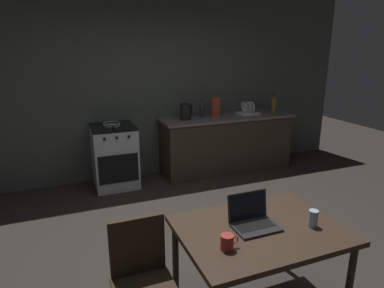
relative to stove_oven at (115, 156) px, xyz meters
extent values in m
plane|color=#2D2823|center=(0.53, -2.09, -0.45)|extent=(12.00, 12.00, 0.00)
cube|color=#444B46|center=(0.83, 0.35, 0.95)|extent=(6.40, 0.10, 2.81)
cube|color=#382D23|center=(1.80, 0.00, -0.02)|extent=(2.10, 0.60, 0.86)
cube|color=#66605B|center=(1.80, 0.00, 0.43)|extent=(2.16, 0.64, 0.04)
cube|color=#B7BABF|center=(0.00, 0.00, -0.02)|extent=(0.60, 0.60, 0.86)
cube|color=black|center=(0.00, 0.00, 0.43)|extent=(0.60, 0.60, 0.04)
cube|color=black|center=(0.00, -0.30, -0.09)|extent=(0.54, 0.01, 0.40)
cylinder|color=black|center=(-0.16, -0.31, 0.35)|extent=(0.04, 0.02, 0.04)
cylinder|color=black|center=(0.00, -0.31, 0.35)|extent=(0.04, 0.02, 0.04)
cylinder|color=black|center=(0.16, -0.31, 0.35)|extent=(0.04, 0.02, 0.04)
cube|color=#332319|center=(0.58, -2.86, 0.25)|extent=(1.16, 0.85, 0.04)
cylinder|color=#332319|center=(1.10, -3.23, -0.11)|extent=(0.05, 0.05, 0.68)
cylinder|color=#332319|center=(0.06, -2.50, -0.11)|extent=(0.05, 0.05, 0.68)
cylinder|color=#332319|center=(1.10, -2.50, -0.11)|extent=(0.05, 0.05, 0.68)
cube|color=#2D2116|center=(-0.27, -2.67, 0.21)|extent=(0.38, 0.04, 0.42)
cube|color=#232326|center=(0.54, -2.86, 0.28)|extent=(0.32, 0.22, 0.02)
cube|color=black|center=(0.54, -2.85, 0.29)|extent=(0.28, 0.12, 0.00)
cube|color=#232326|center=(0.54, -2.74, 0.39)|extent=(0.32, 0.04, 0.21)
cube|color=black|center=(0.54, -2.74, 0.39)|extent=(0.29, 0.03, 0.18)
cylinder|color=black|center=(1.09, 0.00, 0.46)|extent=(0.17, 0.17, 0.02)
cylinder|color=black|center=(1.09, 0.00, 0.58)|extent=(0.17, 0.17, 0.22)
cylinder|color=black|center=(1.09, 0.00, 0.69)|extent=(0.10, 0.10, 0.02)
cube|color=black|center=(1.19, 0.00, 0.59)|extent=(0.02, 0.02, 0.15)
cylinder|color=#8C601E|center=(2.64, -0.05, 0.56)|extent=(0.08, 0.08, 0.22)
cone|color=#8C601E|center=(2.64, -0.05, 0.70)|extent=(0.08, 0.08, 0.06)
cylinder|color=black|center=(2.64, -0.05, 0.74)|extent=(0.04, 0.04, 0.02)
cylinder|color=gray|center=(-0.01, -0.02, 0.46)|extent=(0.23, 0.23, 0.01)
torus|color=gray|center=(-0.01, -0.02, 0.49)|extent=(0.24, 0.24, 0.02)
cylinder|color=black|center=(-0.01, -0.22, 0.47)|extent=(0.02, 0.18, 0.02)
cylinder|color=#9E2D28|center=(0.23, -3.01, 0.32)|extent=(0.09, 0.09, 0.10)
torus|color=#9E2D28|center=(0.29, -3.01, 0.33)|extent=(0.05, 0.01, 0.05)
cylinder|color=#99B7C6|center=(0.94, -2.98, 0.33)|extent=(0.07, 0.07, 0.12)
cube|color=#B2382D|center=(1.60, 0.02, 0.60)|extent=(0.13, 0.05, 0.30)
cube|color=silver|center=(2.18, 0.00, 0.47)|extent=(0.34, 0.26, 0.03)
cylinder|color=white|center=(2.11, 0.00, 0.57)|extent=(0.04, 0.18, 0.18)
cylinder|color=white|center=(2.18, 0.00, 0.57)|extent=(0.04, 0.18, 0.18)
cylinder|color=white|center=(2.25, 0.00, 0.57)|extent=(0.04, 0.18, 0.18)
cylinder|color=#2D2D33|center=(1.39, 0.08, 0.54)|extent=(0.07, 0.07, 0.18)
cone|color=#2D2D33|center=(1.39, 0.08, 0.66)|extent=(0.07, 0.07, 0.06)
cylinder|color=black|center=(1.39, 0.08, 0.70)|extent=(0.03, 0.03, 0.02)
camera|label=1|loc=(-0.66, -4.66, 1.51)|focal=31.37mm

